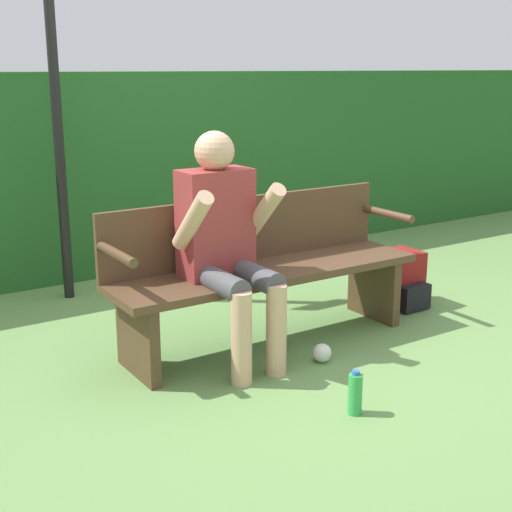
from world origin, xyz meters
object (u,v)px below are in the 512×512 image
(person_seated, at_px, (225,237))
(backpack, at_px, (399,280))
(parked_car, at_px, (118,114))
(water_bottle, at_px, (355,394))
(signpost, at_px, (56,100))
(park_bench, at_px, (262,268))

(person_seated, height_order, backpack, person_seated)
(backpack, height_order, parked_car, parked_car)
(water_bottle, bearing_deg, signpost, 102.32)
(person_seated, bearing_deg, parked_car, 70.14)
(park_bench, relative_size, backpack, 5.08)
(park_bench, distance_m, backpack, 1.19)
(backpack, distance_m, parked_car, 12.04)
(park_bench, relative_size, water_bottle, 8.66)
(water_bottle, distance_m, signpost, 2.85)
(water_bottle, xyz_separation_m, parked_car, (4.12, 12.77, 0.49))
(backpack, relative_size, signpost, 0.15)
(backpack, bearing_deg, signpost, 142.73)
(person_seated, relative_size, signpost, 0.52)
(person_seated, distance_m, backpack, 1.58)
(park_bench, relative_size, parked_car, 0.44)
(water_bottle, bearing_deg, park_bench, 81.36)
(park_bench, height_order, water_bottle, park_bench)
(parked_car, bearing_deg, water_bottle, 167.23)
(person_seated, relative_size, water_bottle, 5.77)
(backpack, bearing_deg, person_seated, -174.32)
(backpack, distance_m, signpost, 2.64)
(person_seated, distance_m, signpost, 1.75)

